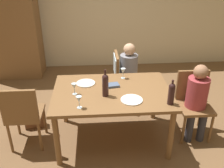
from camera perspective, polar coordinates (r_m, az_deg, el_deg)
ground_plane at (r=3.72m, az=0.00°, el=-11.86°), size 10.00×10.00×0.00m
rear_room_partition at (r=5.70m, az=-2.11°, el=17.13°), size 6.40×0.12×2.70m
armoire_cabinet at (r=5.55m, az=-21.85°, el=12.33°), size 1.18×0.62×2.18m
dining_table at (r=3.34m, az=0.00°, el=-2.88°), size 1.51×1.05×0.76m
chair_far_right at (r=4.19m, az=2.04°, el=2.53°), size 0.46×0.44×0.92m
chair_right_end at (r=3.73m, az=17.63°, el=-3.25°), size 0.44×0.44×0.92m
chair_left_end at (r=3.45m, az=-19.17°, el=-6.10°), size 0.44×0.44×0.92m
person_woman_host at (r=4.19m, az=4.08°, el=3.08°), size 0.33×0.29×1.09m
person_man_bearded at (r=3.59m, az=18.46°, el=-2.80°), size 0.28×0.33×1.08m
wine_bottle_tall_green at (r=3.03m, az=13.09°, el=-2.00°), size 0.08×0.08×0.31m
wine_bottle_dark_red at (r=3.11m, az=-1.49°, el=-0.11°), size 0.08×0.08×0.35m
wine_glass_near_left at (r=3.20m, az=-8.42°, el=-0.57°), size 0.07×0.07×0.15m
wine_glass_centre at (r=3.59m, az=2.48°, el=2.85°), size 0.07×0.07×0.15m
wine_glass_near_right at (r=2.92m, az=-7.36°, el=-3.48°), size 0.07×0.07×0.15m
dinner_plate_host at (r=3.09m, az=4.40°, el=-3.54°), size 0.27×0.27×0.01m
dinner_plate_guest_left at (r=3.49m, az=-5.87°, el=0.18°), size 0.26×0.26×0.01m
folded_napkin at (r=3.40m, az=0.20°, el=-0.26°), size 0.18×0.15×0.03m
handbag at (r=4.03m, az=-16.86°, el=-7.77°), size 0.30×0.17×0.22m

